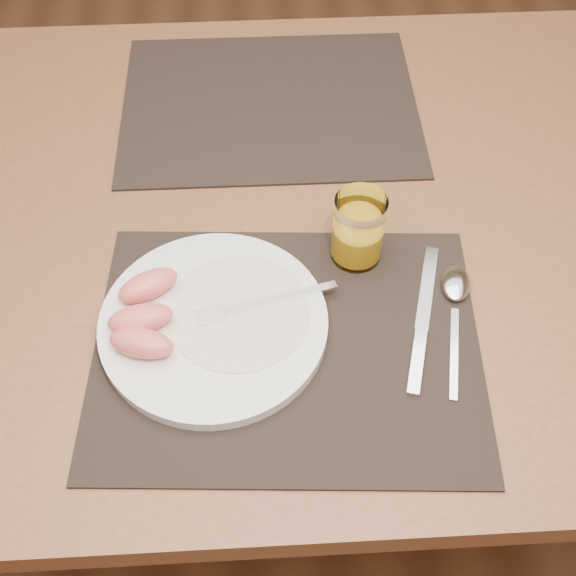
{
  "coord_description": "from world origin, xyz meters",
  "views": [
    {
      "loc": [
        -0.03,
        -0.67,
        1.47
      ],
      "look_at": [
        -0.0,
        -0.15,
        0.77
      ],
      "focal_mm": 45.0,
      "sensor_mm": 36.0,
      "label": 1
    }
  ],
  "objects_px": {
    "placemat_near": "(287,346)",
    "spoon": "(456,293)",
    "table": "(283,249)",
    "placemat_far": "(270,104)",
    "juice_glass": "(358,232)",
    "knife": "(421,329)",
    "plate": "(214,324)",
    "fork": "(254,305)"
  },
  "relations": [
    {
      "from": "spoon",
      "to": "juice_glass",
      "type": "xyz_separation_m",
      "value": [
        -0.11,
        0.07,
        0.04
      ]
    },
    {
      "from": "knife",
      "to": "spoon",
      "type": "distance_m",
      "value": 0.07
    },
    {
      "from": "plate",
      "to": "spoon",
      "type": "bearing_deg",
      "value": 5.99
    },
    {
      "from": "plate",
      "to": "fork",
      "type": "bearing_deg",
      "value": 19.87
    },
    {
      "from": "table",
      "to": "fork",
      "type": "xyz_separation_m",
      "value": [
        -0.04,
        -0.17,
        0.11
      ]
    },
    {
      "from": "placemat_near",
      "to": "table",
      "type": "bearing_deg",
      "value": 88.5
    },
    {
      "from": "fork",
      "to": "knife",
      "type": "xyz_separation_m",
      "value": [
        0.2,
        -0.04,
        -0.02
      ]
    },
    {
      "from": "table",
      "to": "knife",
      "type": "bearing_deg",
      "value": -53.51
    },
    {
      "from": "table",
      "to": "fork",
      "type": "bearing_deg",
      "value": -103.7
    },
    {
      "from": "placemat_near",
      "to": "spoon",
      "type": "distance_m",
      "value": 0.22
    },
    {
      "from": "plate",
      "to": "knife",
      "type": "distance_m",
      "value": 0.25
    },
    {
      "from": "placemat_far",
      "to": "placemat_near",
      "type": "bearing_deg",
      "value": -89.57
    },
    {
      "from": "table",
      "to": "juice_glass",
      "type": "distance_m",
      "value": 0.18
    },
    {
      "from": "placemat_near",
      "to": "fork",
      "type": "height_order",
      "value": "fork"
    },
    {
      "from": "fork",
      "to": "spoon",
      "type": "height_order",
      "value": "fork"
    },
    {
      "from": "table",
      "to": "plate",
      "type": "height_order",
      "value": "plate"
    },
    {
      "from": "plate",
      "to": "knife",
      "type": "xyz_separation_m",
      "value": [
        0.25,
        -0.02,
        -0.01
      ]
    },
    {
      "from": "plate",
      "to": "spoon",
      "type": "xyz_separation_m",
      "value": [
        0.29,
        0.03,
        -0.0
      ]
    },
    {
      "from": "plate",
      "to": "spoon",
      "type": "height_order",
      "value": "plate"
    },
    {
      "from": "placemat_near",
      "to": "fork",
      "type": "relative_size",
      "value": 2.6
    },
    {
      "from": "table",
      "to": "placemat_near",
      "type": "relative_size",
      "value": 3.11
    },
    {
      "from": "knife",
      "to": "plate",
      "type": "bearing_deg",
      "value": 175.95
    },
    {
      "from": "placemat_near",
      "to": "spoon",
      "type": "height_order",
      "value": "spoon"
    },
    {
      "from": "fork",
      "to": "juice_glass",
      "type": "xyz_separation_m",
      "value": [
        0.13,
        0.09,
        0.03
      ]
    },
    {
      "from": "placemat_near",
      "to": "plate",
      "type": "height_order",
      "value": "plate"
    },
    {
      "from": "spoon",
      "to": "juice_glass",
      "type": "height_order",
      "value": "juice_glass"
    },
    {
      "from": "plate",
      "to": "table",
      "type": "bearing_deg",
      "value": 64.49
    },
    {
      "from": "juice_glass",
      "to": "placemat_far",
      "type": "bearing_deg",
      "value": 107.74
    },
    {
      "from": "placemat_near",
      "to": "plate",
      "type": "xyz_separation_m",
      "value": [
        -0.09,
        0.03,
        0.01
      ]
    },
    {
      "from": "placemat_far",
      "to": "juice_glass",
      "type": "bearing_deg",
      "value": -72.26
    },
    {
      "from": "table",
      "to": "juice_glass",
      "type": "height_order",
      "value": "juice_glass"
    },
    {
      "from": "placemat_far",
      "to": "plate",
      "type": "relative_size",
      "value": 1.67
    },
    {
      "from": "juice_glass",
      "to": "placemat_near",
      "type": "bearing_deg",
      "value": -125.6
    },
    {
      "from": "placemat_far",
      "to": "plate",
      "type": "xyz_separation_m",
      "value": [
        -0.08,
        -0.41,
        0.01
      ]
    },
    {
      "from": "fork",
      "to": "juice_glass",
      "type": "relative_size",
      "value": 1.78
    },
    {
      "from": "spoon",
      "to": "fork",
      "type": "bearing_deg",
      "value": -176.91
    },
    {
      "from": "placemat_far",
      "to": "knife",
      "type": "xyz_separation_m",
      "value": [
        0.16,
        -0.43,
        0.0
      ]
    },
    {
      "from": "plate",
      "to": "knife",
      "type": "height_order",
      "value": "plate"
    },
    {
      "from": "placemat_far",
      "to": "fork",
      "type": "bearing_deg",
      "value": -94.83
    },
    {
      "from": "fork",
      "to": "juice_glass",
      "type": "bearing_deg",
      "value": 33.18
    },
    {
      "from": "table",
      "to": "placemat_far",
      "type": "bearing_deg",
      "value": 92.35
    },
    {
      "from": "fork",
      "to": "spoon",
      "type": "distance_m",
      "value": 0.25
    }
  ]
}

